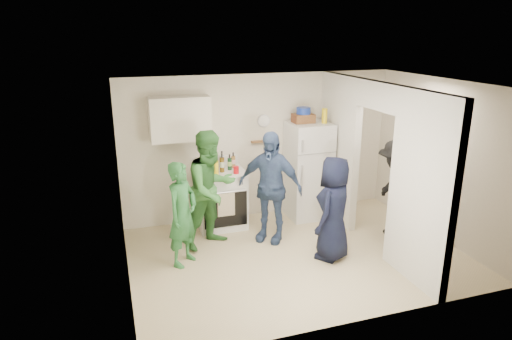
{
  "coord_description": "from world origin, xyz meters",
  "views": [
    {
      "loc": [
        -2.47,
        -5.59,
        3.2
      ],
      "look_at": [
        -0.51,
        0.4,
        1.25
      ],
      "focal_mm": 32.0,
      "sensor_mm": 36.0,
      "label": 1
    }
  ],
  "objects_px": {
    "blue_bowl": "(304,111)",
    "person_navy": "(334,209)",
    "yellow_cup_stack_top": "(325,116)",
    "person_denim": "(270,187)",
    "stove": "(221,199)",
    "fridge": "(308,170)",
    "person_green_center": "(211,189)",
    "person_nook": "(394,189)",
    "wicker_basket": "(303,118)",
    "person_green_left": "(182,214)"
  },
  "relations": [
    {
      "from": "person_green_left",
      "to": "person_denim",
      "type": "bearing_deg",
      "value": -32.19
    },
    {
      "from": "yellow_cup_stack_top",
      "to": "person_green_center",
      "type": "bearing_deg",
      "value": -166.55
    },
    {
      "from": "fridge",
      "to": "yellow_cup_stack_top",
      "type": "relative_size",
      "value": 6.74
    },
    {
      "from": "yellow_cup_stack_top",
      "to": "person_denim",
      "type": "relative_size",
      "value": 0.14
    },
    {
      "from": "person_denim",
      "to": "person_navy",
      "type": "distance_m",
      "value": 1.08
    },
    {
      "from": "wicker_basket",
      "to": "blue_bowl",
      "type": "distance_m",
      "value": 0.13
    },
    {
      "from": "stove",
      "to": "person_navy",
      "type": "height_order",
      "value": "person_navy"
    },
    {
      "from": "fridge",
      "to": "person_navy",
      "type": "distance_m",
      "value": 1.58
    },
    {
      "from": "person_denim",
      "to": "fridge",
      "type": "bearing_deg",
      "value": 76.67
    },
    {
      "from": "yellow_cup_stack_top",
      "to": "person_nook",
      "type": "xyz_separation_m",
      "value": [
        0.72,
        -1.1,
        -1.02
      ]
    },
    {
      "from": "stove",
      "to": "person_green_left",
      "type": "height_order",
      "value": "person_green_left"
    },
    {
      "from": "person_green_center",
      "to": "person_navy",
      "type": "xyz_separation_m",
      "value": [
        1.56,
        -0.95,
        -0.14
      ]
    },
    {
      "from": "blue_bowl",
      "to": "person_green_left",
      "type": "height_order",
      "value": "blue_bowl"
    },
    {
      "from": "wicker_basket",
      "to": "fridge",
      "type": "bearing_deg",
      "value": -26.57
    },
    {
      "from": "blue_bowl",
      "to": "wicker_basket",
      "type": "bearing_deg",
      "value": 0.0
    },
    {
      "from": "blue_bowl",
      "to": "person_denim",
      "type": "distance_m",
      "value": 1.53
    },
    {
      "from": "person_green_center",
      "to": "person_nook",
      "type": "distance_m",
      "value": 2.86
    },
    {
      "from": "stove",
      "to": "person_green_center",
      "type": "xyz_separation_m",
      "value": [
        -0.29,
        -0.63,
        0.42
      ]
    },
    {
      "from": "blue_bowl",
      "to": "person_navy",
      "type": "xyz_separation_m",
      "value": [
        -0.2,
        -1.6,
        -1.13
      ]
    },
    {
      "from": "person_green_left",
      "to": "person_nook",
      "type": "relative_size",
      "value": 0.95
    },
    {
      "from": "person_green_left",
      "to": "person_denim",
      "type": "xyz_separation_m",
      "value": [
        1.41,
        0.35,
        0.13
      ]
    },
    {
      "from": "fridge",
      "to": "person_green_left",
      "type": "bearing_deg",
      "value": -156.11
    },
    {
      "from": "stove",
      "to": "fridge",
      "type": "relative_size",
      "value": 0.58
    },
    {
      "from": "stove",
      "to": "person_denim",
      "type": "height_order",
      "value": "person_denim"
    },
    {
      "from": "fridge",
      "to": "person_green_center",
      "type": "height_order",
      "value": "person_green_center"
    },
    {
      "from": "person_navy",
      "to": "person_nook",
      "type": "xyz_separation_m",
      "value": [
        1.24,
        0.35,
        0.03
      ]
    },
    {
      "from": "person_green_left",
      "to": "person_nook",
      "type": "bearing_deg",
      "value": -48.43
    },
    {
      "from": "person_green_left",
      "to": "person_nook",
      "type": "height_order",
      "value": "person_nook"
    },
    {
      "from": "fridge",
      "to": "yellow_cup_stack_top",
      "type": "distance_m",
      "value": 1.0
    },
    {
      "from": "wicker_basket",
      "to": "person_denim",
      "type": "bearing_deg",
      "value": -138.8
    },
    {
      "from": "yellow_cup_stack_top",
      "to": "person_nook",
      "type": "distance_m",
      "value": 1.66
    },
    {
      "from": "stove",
      "to": "blue_bowl",
      "type": "distance_m",
      "value": 2.03
    },
    {
      "from": "wicker_basket",
      "to": "person_navy",
      "type": "xyz_separation_m",
      "value": [
        -0.2,
        -1.6,
        -1.0
      ]
    },
    {
      "from": "blue_bowl",
      "to": "person_green_center",
      "type": "bearing_deg",
      "value": -159.79
    },
    {
      "from": "stove",
      "to": "yellow_cup_stack_top",
      "type": "bearing_deg",
      "value": -4.15
    },
    {
      "from": "stove",
      "to": "person_nook",
      "type": "bearing_deg",
      "value": -26.02
    },
    {
      "from": "yellow_cup_stack_top",
      "to": "person_navy",
      "type": "distance_m",
      "value": 1.86
    },
    {
      "from": "person_green_left",
      "to": "fridge",
      "type": "bearing_deg",
      "value": -22.08
    },
    {
      "from": "wicker_basket",
      "to": "person_denim",
      "type": "relative_size",
      "value": 0.2
    },
    {
      "from": "stove",
      "to": "person_nook",
      "type": "relative_size",
      "value": 0.61
    },
    {
      "from": "blue_bowl",
      "to": "stove",
      "type": "bearing_deg",
      "value": -179.22
    },
    {
      "from": "wicker_basket",
      "to": "person_green_left",
      "type": "bearing_deg",
      "value": -154.16
    },
    {
      "from": "person_nook",
      "to": "person_green_left",
      "type": "bearing_deg",
      "value": -72.48
    },
    {
      "from": "stove",
      "to": "yellow_cup_stack_top",
      "type": "relative_size",
      "value": 3.89
    },
    {
      "from": "person_denim",
      "to": "person_nook",
      "type": "height_order",
      "value": "person_denim"
    },
    {
      "from": "wicker_basket",
      "to": "person_nook",
      "type": "distance_m",
      "value": 1.89
    },
    {
      "from": "wicker_basket",
      "to": "blue_bowl",
      "type": "relative_size",
      "value": 1.46
    },
    {
      "from": "fridge",
      "to": "person_nook",
      "type": "xyz_separation_m",
      "value": [
        0.94,
        -1.2,
        -0.05
      ]
    },
    {
      "from": "blue_bowl",
      "to": "person_navy",
      "type": "bearing_deg",
      "value": -97.18
    },
    {
      "from": "wicker_basket",
      "to": "person_navy",
      "type": "distance_m",
      "value": 1.9
    }
  ]
}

